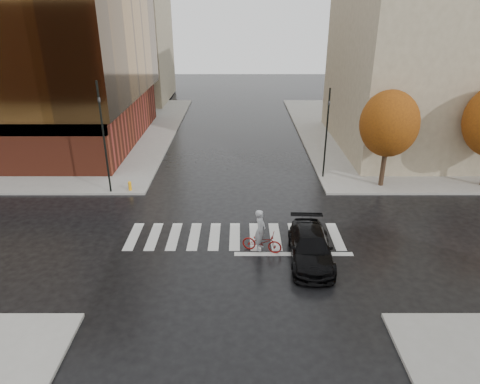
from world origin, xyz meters
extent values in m
plane|color=black|center=(0.00, 0.00, 0.00)|extent=(120.00, 120.00, 0.00)
cube|color=gray|center=(-21.00, 21.00, 0.07)|extent=(30.00, 30.00, 0.15)
cube|color=gray|center=(21.00, 21.00, 0.07)|extent=(30.00, 30.00, 0.15)
cube|color=silver|center=(0.00, 0.50, 0.01)|extent=(12.00, 3.00, 0.01)
cube|color=gray|center=(17.00, 17.00, 9.15)|extent=(16.00, 16.00, 18.00)
cube|color=gray|center=(-16.00, 37.00, 10.15)|extent=(14.00, 12.00, 20.00)
cylinder|color=black|center=(10.00, 7.40, 1.55)|extent=(0.32, 0.32, 2.80)
ellipsoid|color=#8D430D|center=(10.00, 7.40, 4.47)|extent=(3.80, 3.80, 4.37)
imported|color=black|center=(3.73, -1.80, 0.72)|extent=(2.23, 5.02, 1.43)
imported|color=maroon|center=(1.40, -1.00, 0.53)|extent=(2.15, 1.23, 1.07)
imported|color=#9DA1A6|center=(1.30, -1.00, 1.23)|extent=(0.71, 0.90, 2.17)
cylinder|color=black|center=(-8.32, 6.30, 3.77)|extent=(0.12, 0.12, 7.25)
imported|color=black|center=(-8.32, 6.30, 6.40)|extent=(0.23, 0.21, 0.91)
cylinder|color=black|center=(6.30, 9.00, 3.32)|extent=(0.12, 0.12, 6.34)
imported|color=black|center=(6.30, 9.00, 5.62)|extent=(0.15, 0.18, 0.79)
cylinder|color=#F59F0E|center=(-7.07, 6.50, 0.41)|extent=(0.21, 0.21, 0.53)
sphere|color=#F59F0E|center=(-7.07, 6.50, 0.68)|extent=(0.23, 0.23, 0.23)
cylinder|color=#4A341A|center=(3.49, 0.92, 0.01)|extent=(0.65, 0.65, 0.01)
camera|label=1|loc=(0.28, -19.80, 11.55)|focal=32.00mm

